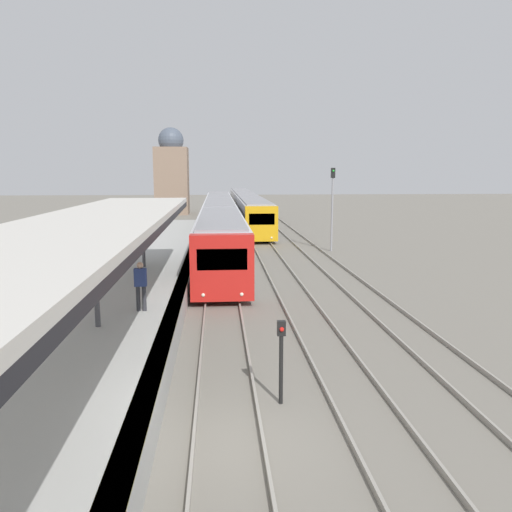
% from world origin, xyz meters
% --- Properties ---
extents(ground_plane, '(240.00, 240.00, 0.00)m').
position_xyz_m(ground_plane, '(0.00, 0.00, 0.00)').
color(ground_plane, slate).
extents(track_platform_line, '(1.51, 120.00, 0.15)m').
position_xyz_m(track_platform_line, '(0.00, 0.00, 0.07)').
color(track_platform_line, gray).
rests_on(track_platform_line, ground_plane).
extents(track_middle_line, '(1.50, 120.00, 0.15)m').
position_xyz_m(track_middle_line, '(3.25, 0.00, 0.07)').
color(track_middle_line, gray).
rests_on(track_middle_line, ground_plane).
extents(station_platform, '(4.68, 80.00, 0.97)m').
position_xyz_m(station_platform, '(-3.80, 0.00, 0.49)').
color(station_platform, '#A8A8A3').
rests_on(station_platform, ground_plane).
extents(platform_canopy, '(4.00, 24.20, 3.27)m').
position_xyz_m(platform_canopy, '(-3.76, 5.33, 4.12)').
color(platform_canopy, beige).
rests_on(platform_canopy, station_platform).
extents(person_on_platform, '(0.40, 0.22, 1.66)m').
position_xyz_m(person_on_platform, '(-2.75, 6.99, 1.92)').
color(person_on_platform, '#2D2D33').
rests_on(person_on_platform, station_platform).
extents(train_near, '(2.68, 45.24, 3.17)m').
position_xyz_m(train_near, '(0.00, 33.29, 1.76)').
color(train_near, red).
rests_on(train_near, ground_plane).
extents(train_far, '(2.58, 43.03, 3.12)m').
position_xyz_m(train_far, '(3.25, 50.37, 1.73)').
color(train_far, gold).
rests_on(train_far, ground_plane).
extents(signal_post_near, '(0.20, 0.22, 2.09)m').
position_xyz_m(signal_post_near, '(1.32, 1.82, 1.28)').
color(signal_post_near, black).
rests_on(signal_post_near, ground_plane).
extents(signal_mast_far, '(0.28, 0.29, 5.91)m').
position_xyz_m(signal_mast_far, '(7.97, 25.47, 3.65)').
color(signal_mast_far, gray).
rests_on(signal_mast_far, ground_plane).
extents(distant_domed_building, '(4.40, 4.40, 11.55)m').
position_xyz_m(distant_domed_building, '(-6.27, 59.49, 5.45)').
color(distant_domed_building, '#89705B').
rests_on(distant_domed_building, ground_plane).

